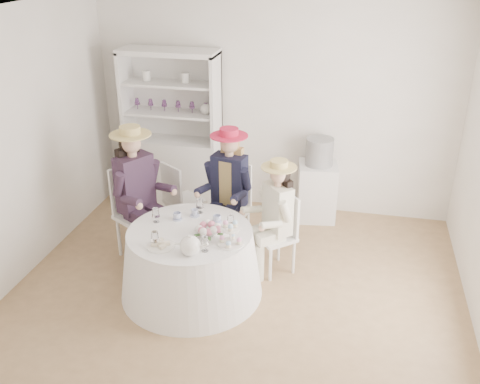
# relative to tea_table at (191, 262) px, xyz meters

# --- Properties ---
(ground) EXTENTS (4.50, 4.50, 0.00)m
(ground) POSITION_rel_tea_table_xyz_m (0.44, 0.14, -0.35)
(ground) COLOR olive
(ground) RESTS_ON ground
(ceiling) EXTENTS (4.50, 4.50, 0.00)m
(ceiling) POSITION_rel_tea_table_xyz_m (0.44, 0.14, 2.35)
(ceiling) COLOR white
(ceiling) RESTS_ON wall_back
(wall_back) EXTENTS (4.50, 0.00, 4.50)m
(wall_back) POSITION_rel_tea_table_xyz_m (0.44, 2.14, 1.00)
(wall_back) COLOR silver
(wall_back) RESTS_ON ground
(wall_front) EXTENTS (4.50, 0.00, 4.50)m
(wall_front) POSITION_rel_tea_table_xyz_m (0.44, -1.86, 1.00)
(wall_front) COLOR silver
(wall_front) RESTS_ON ground
(wall_left) EXTENTS (0.00, 4.50, 4.50)m
(wall_left) POSITION_rel_tea_table_xyz_m (-1.81, 0.14, 1.00)
(wall_left) COLOR silver
(wall_left) RESTS_ON ground
(tea_table) EXTENTS (1.41, 1.41, 0.70)m
(tea_table) POSITION_rel_tea_table_xyz_m (0.00, 0.00, 0.00)
(tea_table) COLOR white
(tea_table) RESTS_ON ground
(hutch) EXTENTS (1.29, 0.67, 2.04)m
(hutch) POSITION_rel_tea_table_xyz_m (-0.81, 1.90, 0.38)
(hutch) COLOR silver
(hutch) RESTS_ON ground
(side_table) EXTENTS (0.53, 0.53, 0.73)m
(side_table) POSITION_rel_tea_table_xyz_m (1.06, 1.89, 0.02)
(side_table) COLOR silver
(side_table) RESTS_ON ground
(hatbox) EXTENTS (0.37, 0.37, 0.34)m
(hatbox) POSITION_rel_tea_table_xyz_m (1.06, 1.89, 0.55)
(hatbox) COLOR black
(hatbox) RESTS_ON side_table
(guest_left) EXTENTS (0.65, 0.59, 1.51)m
(guest_left) POSITION_rel_tea_table_xyz_m (-0.76, 0.54, 0.51)
(guest_left) COLOR silver
(guest_left) RESTS_ON ground
(guest_mid) EXTENTS (0.54, 0.57, 1.44)m
(guest_mid) POSITION_rel_tea_table_xyz_m (0.16, 0.92, 0.47)
(guest_mid) COLOR silver
(guest_mid) RESTS_ON ground
(guest_right) EXTENTS (0.54, 0.53, 1.27)m
(guest_right) POSITION_rel_tea_table_xyz_m (0.74, 0.56, 0.37)
(guest_right) COLOR silver
(guest_right) RESTS_ON ground
(spare_chair) EXTENTS (0.53, 0.53, 0.93)m
(spare_chair) POSITION_rel_tea_table_xyz_m (-0.47, 1.06, 0.15)
(spare_chair) COLOR silver
(spare_chair) RESTS_ON ground
(teacup_a) EXTENTS (0.11, 0.11, 0.07)m
(teacup_a) POSITION_rel_tea_table_xyz_m (-0.19, 0.20, 0.38)
(teacup_a) COLOR white
(teacup_a) RESTS_ON tea_table
(teacup_b) EXTENTS (0.09, 0.09, 0.07)m
(teacup_b) POSITION_rel_tea_table_xyz_m (-0.04, 0.31, 0.38)
(teacup_b) COLOR white
(teacup_b) RESTS_ON tea_table
(teacup_c) EXTENTS (0.10, 0.10, 0.07)m
(teacup_c) POSITION_rel_tea_table_xyz_m (0.21, 0.23, 0.38)
(teacup_c) COLOR white
(teacup_c) RESTS_ON tea_table
(flower_bowl) EXTENTS (0.27, 0.27, 0.06)m
(flower_bowl) POSITION_rel_tea_table_xyz_m (0.19, -0.01, 0.38)
(flower_bowl) COLOR white
(flower_bowl) RESTS_ON tea_table
(flower_arrangement) EXTENTS (0.19, 0.19, 0.07)m
(flower_arrangement) POSITION_rel_tea_table_xyz_m (0.21, -0.07, 0.44)
(flower_arrangement) COLOR #D66B89
(flower_arrangement) RESTS_ON tea_table
(table_teapot) EXTENTS (0.26, 0.19, 0.20)m
(table_teapot) POSITION_rel_tea_table_xyz_m (0.13, -0.39, 0.43)
(table_teapot) COLOR white
(table_teapot) RESTS_ON tea_table
(sandwich_plate) EXTENTS (0.26, 0.26, 0.06)m
(sandwich_plate) POSITION_rel_tea_table_xyz_m (-0.17, -0.33, 0.37)
(sandwich_plate) COLOR white
(sandwich_plate) RESTS_ON tea_table
(cupcake_stand) EXTENTS (0.24, 0.24, 0.23)m
(cupcake_stand) POSITION_rel_tea_table_xyz_m (0.44, -0.15, 0.43)
(cupcake_stand) COLOR white
(cupcake_stand) RESTS_ON tea_table
(stemware_set) EXTENTS (0.83, 0.80, 0.15)m
(stemware_set) POSITION_rel_tea_table_xyz_m (0.00, -0.00, 0.43)
(stemware_set) COLOR white
(stemware_set) RESTS_ON tea_table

